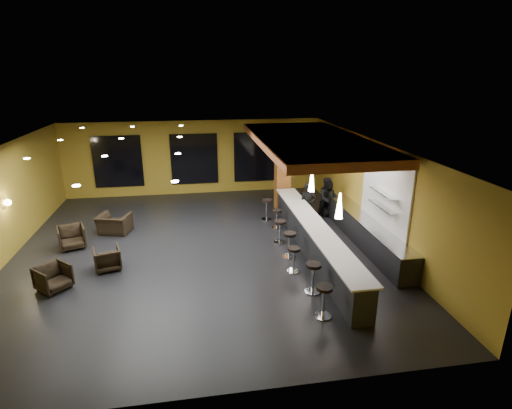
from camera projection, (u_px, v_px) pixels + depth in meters
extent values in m
cube|color=black|center=(200.00, 250.00, 13.49)|extent=(12.00, 13.00, 0.10)
cube|color=black|center=(195.00, 144.00, 12.33)|extent=(12.00, 13.00, 0.10)
cube|color=olive|center=(194.00, 158.00, 19.03)|extent=(12.00, 0.10, 3.50)
cube|color=olive|center=(207.00, 317.00, 6.79)|extent=(12.00, 0.10, 3.50)
cube|color=olive|center=(373.00, 191.00, 13.83)|extent=(0.10, 13.00, 3.50)
cube|color=#A1542F|center=(310.00, 141.00, 13.93)|extent=(3.60, 8.00, 0.28)
cube|color=black|center=(118.00, 162.00, 18.41)|extent=(2.20, 0.06, 2.40)
cube|color=black|center=(194.00, 159.00, 18.94)|extent=(2.20, 0.06, 2.40)
cube|color=black|center=(257.00, 157.00, 19.40)|extent=(2.20, 0.06, 2.40)
cube|color=white|center=(385.00, 192.00, 12.80)|extent=(0.06, 3.20, 2.40)
cube|color=black|center=(314.00, 240.00, 12.93)|extent=(0.60, 8.00, 1.00)
cube|color=beige|center=(314.00, 225.00, 12.76)|extent=(0.78, 8.10, 0.05)
cube|color=black|center=(365.00, 232.00, 13.73)|extent=(0.70, 6.00, 0.86)
cube|color=silver|center=(366.00, 220.00, 13.58)|extent=(0.72, 6.00, 0.03)
cube|color=silver|center=(383.00, 206.00, 12.72)|extent=(0.30, 1.50, 0.03)
cube|color=silver|center=(384.00, 193.00, 12.58)|extent=(0.30, 1.50, 0.03)
cube|color=#935321|center=(283.00, 169.00, 16.83)|extent=(0.60, 0.60, 3.50)
sphere|color=#FFE5B2|center=(7.00, 202.00, 12.46)|extent=(0.22, 0.22, 0.22)
cone|color=white|center=(339.00, 206.00, 10.47)|extent=(0.20, 0.20, 0.70)
cone|color=white|center=(312.00, 181.00, 12.81)|extent=(0.20, 0.20, 0.70)
cone|color=white|center=(292.00, 164.00, 15.14)|extent=(0.20, 0.20, 0.70)
imported|color=black|center=(308.00, 205.00, 15.19)|extent=(0.71, 0.57, 1.69)
imported|color=black|center=(327.00, 198.00, 15.94)|extent=(0.93, 0.78, 1.71)
imported|color=black|center=(327.00, 198.00, 16.22)|extent=(0.77, 0.51, 1.55)
imported|color=black|center=(53.00, 278.00, 10.88)|extent=(1.10, 1.10, 0.72)
imported|color=black|center=(107.00, 258.00, 12.01)|extent=(0.92, 0.93, 0.69)
imported|color=black|center=(72.00, 237.00, 13.42)|extent=(1.05, 1.07, 0.77)
imported|color=black|center=(115.00, 224.00, 14.67)|extent=(1.31, 1.22, 0.71)
cylinder|color=silver|center=(323.00, 316.00, 9.77)|extent=(0.43, 0.43, 0.03)
cylinder|color=silver|center=(324.00, 303.00, 9.65)|extent=(0.07, 0.07, 0.74)
cylinder|color=black|center=(324.00, 288.00, 9.52)|extent=(0.40, 0.40, 0.09)
cylinder|color=silver|center=(312.00, 291.00, 10.85)|extent=(0.43, 0.43, 0.03)
cylinder|color=silver|center=(313.00, 279.00, 10.73)|extent=(0.08, 0.08, 0.76)
cylinder|color=black|center=(314.00, 265.00, 10.59)|extent=(0.41, 0.41, 0.09)
cylinder|color=silver|center=(293.00, 271.00, 11.95)|extent=(0.40, 0.40, 0.03)
cylinder|color=silver|center=(294.00, 260.00, 11.84)|extent=(0.07, 0.07, 0.69)
cylinder|color=black|center=(294.00, 249.00, 11.71)|extent=(0.38, 0.38, 0.08)
cylinder|color=silver|center=(289.00, 257.00, 12.86)|extent=(0.43, 0.43, 0.03)
cylinder|color=silver|center=(289.00, 246.00, 12.74)|extent=(0.08, 0.08, 0.75)
cylinder|color=black|center=(290.00, 234.00, 12.61)|extent=(0.41, 0.41, 0.09)
cylinder|color=silver|center=(280.00, 242.00, 13.95)|extent=(0.41, 0.41, 0.03)
cylinder|color=silver|center=(280.00, 232.00, 13.83)|extent=(0.07, 0.07, 0.72)
cylinder|color=black|center=(280.00, 222.00, 13.70)|extent=(0.39, 0.39, 0.08)
cylinder|color=silver|center=(277.00, 228.00, 15.23)|extent=(0.37, 0.37, 0.03)
cylinder|color=silver|center=(277.00, 220.00, 15.13)|extent=(0.06, 0.06, 0.64)
cylinder|color=black|center=(277.00, 211.00, 15.01)|extent=(0.35, 0.35, 0.07)
cylinder|color=silver|center=(267.00, 219.00, 16.07)|extent=(0.43, 0.43, 0.03)
cylinder|color=silver|center=(267.00, 210.00, 15.94)|extent=(0.08, 0.08, 0.75)
cylinder|color=black|center=(267.00, 201.00, 15.81)|extent=(0.41, 0.41, 0.09)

